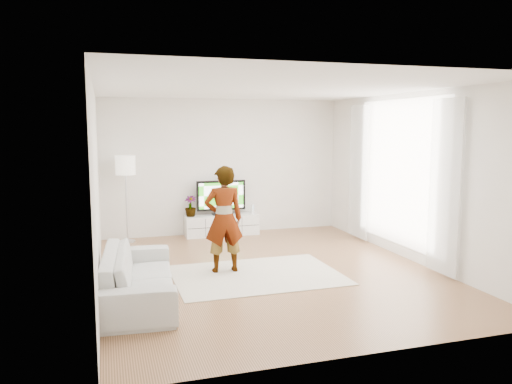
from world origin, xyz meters
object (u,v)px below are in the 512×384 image
object	(u,v)px
television	(221,196)
player	(224,219)
rug	(257,275)
sofa	(139,275)
floor_lamp	(126,169)
media_console	(222,225)

from	to	relation	value
television	player	bearing A→B (deg)	-102.08
rug	sofa	bearing A→B (deg)	-162.04
floor_lamp	media_console	bearing A→B (deg)	1.96
media_console	television	xyz separation A→B (m)	(0.00, 0.03, 0.60)
rug	sofa	xyz separation A→B (m)	(-1.78, -0.58, 0.32)
media_console	sofa	distance (m)	3.99
media_console	floor_lamp	distance (m)	2.25
television	rug	world-z (taller)	television
television	rug	distance (m)	3.06
media_console	sofa	xyz separation A→B (m)	(-1.91, -3.50, 0.11)
media_console	rug	distance (m)	2.93
rug	player	xyz separation A→B (m)	(-0.43, 0.33, 0.83)
television	player	world-z (taller)	player
media_console	player	size ratio (longest dim) A/B	0.93
rug	television	bearing A→B (deg)	87.39
player	floor_lamp	size ratio (longest dim) A/B	0.97
television	floor_lamp	distance (m)	1.99
television	sofa	distance (m)	4.04
media_console	rug	xyz separation A→B (m)	(-0.13, -2.92, -0.21)
sofa	floor_lamp	bearing A→B (deg)	4.03
television	player	xyz separation A→B (m)	(-0.56, -2.62, 0.02)
television	rug	xyz separation A→B (m)	(-0.13, -2.95, -0.81)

